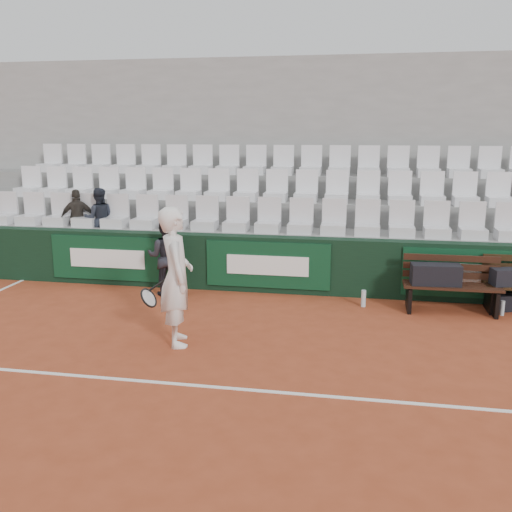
{
  "coord_description": "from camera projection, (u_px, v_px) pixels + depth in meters",
  "views": [
    {
      "loc": [
        1.37,
        -5.79,
        2.86
      ],
      "look_at": [
        -0.14,
        2.4,
        1.0
      ],
      "focal_mm": 40.0,
      "sensor_mm": 36.0,
      "label": 1
    }
  ],
  "objects": [
    {
      "name": "ball_kid",
      "position": [
        166.0,
        257.0,
        9.92
      ],
      "size": [
        0.71,
        0.58,
        1.38
      ],
      "primitive_type": "imported",
      "rotation": [
        0.0,
        0.0,
        3.23
      ],
      "color": "black",
      "rests_on": "ground"
    },
    {
      "name": "tennis_player",
      "position": [
        176.0,
        277.0,
        7.58
      ],
      "size": [
        0.83,
        0.8,
        1.88
      ],
      "color": "white",
      "rests_on": "ground"
    },
    {
      "name": "grandstand_tier_mid",
      "position": [
        291.0,
        236.0,
        11.61
      ],
      "size": [
        18.0,
        0.95,
        1.45
      ],
      "primitive_type": "cube",
      "color": "gray",
      "rests_on": "ground"
    },
    {
      "name": "ground",
      "position": [
        230.0,
        389.0,
        6.42
      ],
      "size": [
        80.0,
        80.0,
        0.0
      ],
      "primitive_type": "plane",
      "color": "#9E4123",
      "rests_on": "ground"
    },
    {
      "name": "seat_row_back",
      "position": [
        297.0,
        160.0,
        12.03
      ],
      "size": [
        11.9,
        0.44,
        0.63
      ],
      "primitive_type": "cube",
      "color": "silver",
      "rests_on": "grandstand_tier_back"
    },
    {
      "name": "water_bottle_far",
      "position": [
        502.0,
        308.0,
        8.92
      ],
      "size": [
        0.07,
        0.07,
        0.24
      ],
      "primitive_type": "cylinder",
      "color": "#ACBDC3",
      "rests_on": "ground"
    },
    {
      "name": "spectator_c",
      "position": [
        98.0,
        196.0,
        11.04
      ],
      "size": [
        0.71,
        0.63,
        1.19
      ],
      "primitive_type": "imported",
      "rotation": [
        0.0,
        0.0,
        3.52
      ],
      "color": "#1E222D",
      "rests_on": "grandstand_tier_front"
    },
    {
      "name": "seat_row_front",
      "position": [
        284.0,
        215.0,
        10.4
      ],
      "size": [
        11.9,
        0.44,
        0.63
      ],
      "primitive_type": "cube",
      "color": "silver",
      "rests_on": "grandstand_tier_front"
    },
    {
      "name": "court_baseline",
      "position": [
        230.0,
        388.0,
        6.42
      ],
      "size": [
        18.0,
        0.06,
        0.01
      ],
      "primitive_type": "cube",
      "color": "white",
      "rests_on": "ground"
    },
    {
      "name": "back_barrier",
      "position": [
        284.0,
        265.0,
        10.13
      ],
      "size": [
        18.0,
        0.34,
        1.0
      ],
      "color": "black",
      "rests_on": "ground"
    },
    {
      "name": "water_bottle_near",
      "position": [
        363.0,
        298.0,
        9.36
      ],
      "size": [
        0.08,
        0.08,
        0.28
      ],
      "primitive_type": "cylinder",
      "color": "silver",
      "rests_on": "ground"
    },
    {
      "name": "grandstand_tier_back",
      "position": [
        297.0,
        218.0,
        12.47
      ],
      "size": [
        18.0,
        0.95,
        1.9
      ],
      "primitive_type": "cube",
      "color": "gray",
      "rests_on": "ground"
    },
    {
      "name": "bench_left",
      "position": [
        451.0,
        299.0,
        9.05
      ],
      "size": [
        1.5,
        0.56,
        0.45
      ],
      "primitive_type": "cube",
      "color": "#33190F",
      "rests_on": "ground"
    },
    {
      "name": "sports_bag_right",
      "position": [
        510.0,
        277.0,
        8.97
      ],
      "size": [
        0.62,
        0.39,
        0.27
      ],
      "primitive_type": "cube",
      "rotation": [
        0.0,
        0.0,
        0.24
      ],
      "color": "black",
      "rests_on": "bench_right"
    },
    {
      "name": "grandstand_tier_front",
      "position": [
        285.0,
        257.0,
        10.75
      ],
      "size": [
        18.0,
        0.95,
        1.0
      ],
      "primitive_type": "cube",
      "color": "gray",
      "rests_on": "ground"
    },
    {
      "name": "grandstand_rear_wall",
      "position": [
        301.0,
        159.0,
        12.8
      ],
      "size": [
        18.0,
        0.3,
        4.4
      ],
      "primitive_type": "cube",
      "color": "#979794",
      "rests_on": "ground"
    },
    {
      "name": "sports_bag_left",
      "position": [
        436.0,
        274.0,
        9.01
      ],
      "size": [
        0.78,
        0.38,
        0.33
      ],
      "primitive_type": "cube",
      "rotation": [
        0.0,
        0.0,
        0.07
      ],
      "color": "black",
      "rests_on": "bench_left"
    },
    {
      "name": "seat_row_mid",
      "position": [
        291.0,
        186.0,
        11.22
      ],
      "size": [
        11.9,
        0.44,
        0.63
      ],
      "primitive_type": "cube",
      "color": "white",
      "rests_on": "grandstand_tier_mid"
    },
    {
      "name": "spectator_b",
      "position": [
        76.0,
        196.0,
        11.12
      ],
      "size": [
        0.74,
        0.54,
        1.16
      ],
      "primitive_type": "imported",
      "rotation": [
        0.0,
        0.0,
        3.57
      ],
      "color": "#2F2B25",
      "rests_on": "grandstand_tier_front"
    },
    {
      "name": "sports_bag_ground",
      "position": [
        506.0,
        302.0,
        9.19
      ],
      "size": [
        0.5,
        0.4,
        0.26
      ],
      "primitive_type": "cube",
      "rotation": [
        0.0,
        0.0,
        0.36
      ],
      "color": "black",
      "rests_on": "ground"
    }
  ]
}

